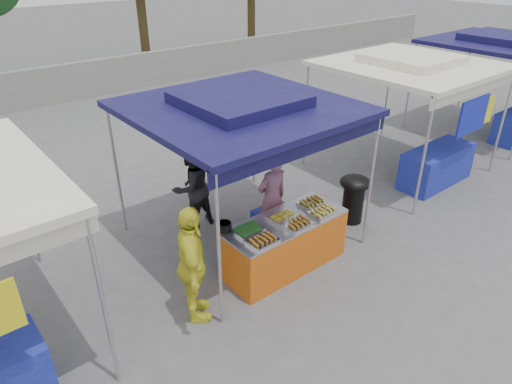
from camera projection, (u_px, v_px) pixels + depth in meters
ground_plane at (279, 262)px, 7.42m from camera, size 80.00×80.00×0.00m
back_wall at (51, 85)px, 14.62m from camera, size 40.00×0.25×1.20m
main_canopy at (241, 107)px, 6.95m from camera, size 3.20×3.20×2.57m
neighbor_stall_right at (422, 105)px, 9.56m from camera, size 3.20×3.20×2.57m
neighbor_stall_far at (510, 75)px, 11.79m from camera, size 3.20×3.20×2.57m
vendor_table at (284, 243)px, 7.15m from camera, size 2.00×0.80×0.85m
food_tray_fl at (263, 241)px, 6.41m from camera, size 0.42×0.30×0.07m
food_tray_fm at (298, 224)px, 6.79m from camera, size 0.42×0.30×0.07m
food_tray_fr at (323, 212)px, 7.09m from camera, size 0.42×0.30×0.07m
food_tray_bl at (248, 230)px, 6.65m from camera, size 0.42×0.30×0.07m
food_tray_bm at (282, 217)px, 6.98m from camera, size 0.42×0.30×0.07m
food_tray_br at (312, 203)px, 7.35m from camera, size 0.42×0.30×0.07m
cooking_pot at (224, 227)px, 6.67m from camera, size 0.22×0.22×0.13m
skewer_cup at (286, 225)px, 6.73m from camera, size 0.09×0.09×0.11m
wok_burner at (354, 195)px, 8.29m from camera, size 0.55×0.55×0.93m
crate_left at (235, 253)px, 7.40m from camera, size 0.49×0.34×0.30m
crate_right at (266, 230)px, 7.99m from camera, size 0.47×0.33×0.28m
crate_stacked at (266, 217)px, 7.86m from camera, size 0.46×0.32×0.27m
vendor_woman at (272, 199)px, 7.60m from camera, size 0.61×0.42×1.65m
helper_man at (192, 187)px, 8.00m from camera, size 0.87×0.72×1.62m
customer_person at (192, 266)px, 5.94m from camera, size 0.83×1.09×1.72m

